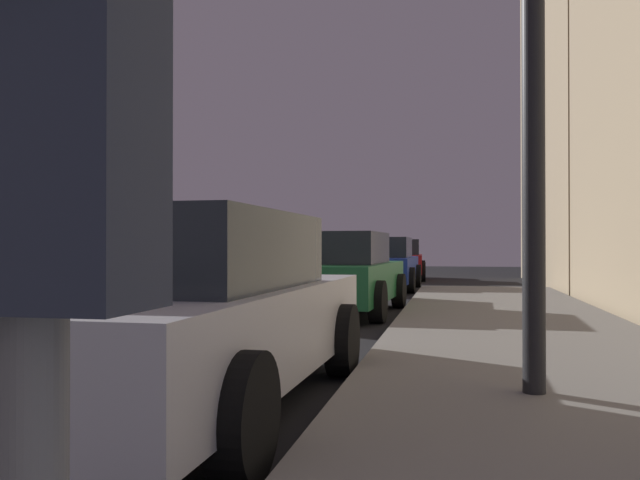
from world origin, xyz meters
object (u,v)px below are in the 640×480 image
at_px(car_silver, 180,310).
at_px(car_blue, 380,264).
at_px(car_green, 339,274).
at_px(car_red, 398,260).
at_px(parking_meter, 33,303).

distance_m(car_silver, car_blue, 13.42).
xyz_separation_m(car_silver, car_green, (-0.00, 6.86, -0.01)).
bearing_deg(car_red, car_green, -90.01).
bearing_deg(car_blue, car_red, 90.00).
height_order(parking_meter, car_silver, parking_meter).
bearing_deg(car_silver, car_green, 90.02).
relative_size(car_silver, car_green, 1.06).
height_order(parking_meter, car_blue, parking_meter).
bearing_deg(parking_meter, car_silver, 111.95).
distance_m(car_green, car_blue, 6.56).
height_order(car_silver, car_red, same).
xyz_separation_m(parking_meter, car_blue, (-1.64, 17.50, -0.43)).
xyz_separation_m(car_silver, car_blue, (0.00, 13.42, -0.01)).
xyz_separation_m(parking_meter, car_green, (-1.64, 10.94, -0.43)).
xyz_separation_m(car_green, car_red, (0.00, 12.22, -0.00)).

